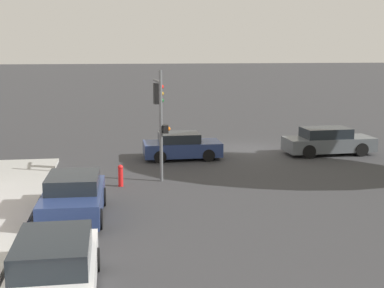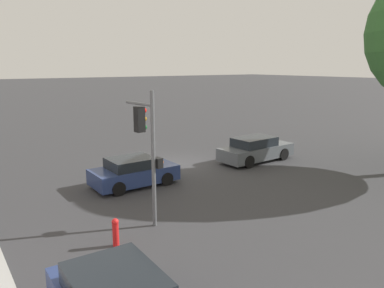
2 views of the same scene
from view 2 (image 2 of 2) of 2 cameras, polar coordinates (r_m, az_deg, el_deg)
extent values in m
plane|color=#333335|center=(21.70, -2.12, -2.94)|extent=(300.00, 300.00, 0.00)
cylinder|color=#515456|center=(12.85, -5.90, -2.51)|extent=(0.14, 0.14, 4.76)
cylinder|color=#515456|center=(13.17, -8.08, 6.11)|extent=(0.27, 1.59, 0.10)
cube|color=black|center=(13.24, -8.01, 3.74)|extent=(0.33, 0.33, 0.90)
sphere|color=red|center=(13.30, -7.36, 5.10)|extent=(0.20, 0.20, 0.20)
sphere|color=#99660F|center=(13.34, -7.33, 3.82)|extent=(0.20, 0.20, 0.20)
sphere|color=#0F511E|center=(13.38, -7.30, 2.55)|extent=(0.20, 0.20, 0.20)
cube|color=black|center=(12.97, -5.24, -2.85)|extent=(0.26, 0.37, 0.35)
sphere|color=orange|center=(13.05, -4.74, -2.75)|extent=(0.18, 0.18, 0.18)
cube|color=navy|center=(17.87, -8.78, -4.60)|extent=(3.99, 1.95, 0.71)
cube|color=black|center=(17.64, -9.30, -2.84)|extent=(2.08, 1.70, 0.47)
cylinder|color=black|center=(19.24, -6.70, -4.01)|extent=(0.63, 0.23, 0.63)
cylinder|color=black|center=(17.75, -3.89, -5.32)|extent=(0.63, 0.23, 0.63)
cylinder|color=black|center=(18.24, -13.50, -5.16)|extent=(0.63, 0.23, 0.63)
cylinder|color=black|center=(16.66, -11.15, -6.69)|extent=(0.63, 0.23, 0.63)
cube|color=#4C5156|center=(22.39, 9.76, -1.16)|extent=(4.84, 2.00, 0.73)
cube|color=black|center=(22.12, 9.48, 0.35)|extent=(2.55, 1.68, 0.52)
cylinder|color=black|center=(24.05, 10.68, -0.79)|extent=(0.72, 0.25, 0.71)
cylinder|color=black|center=(23.00, 13.77, -1.51)|extent=(0.72, 0.25, 0.71)
cylinder|color=black|center=(21.99, 5.52, -1.83)|extent=(0.72, 0.25, 0.71)
cylinder|color=black|center=(20.84, 8.65, -2.69)|extent=(0.72, 0.25, 0.71)
cube|color=black|center=(8.25, -11.60, -20.24)|extent=(1.75, 2.18, 0.50)
cylinder|color=black|center=(9.88, -8.75, -20.22)|extent=(0.23, 0.68, 0.67)
cylinder|color=red|center=(12.26, -11.54, -13.41)|extent=(0.20, 0.20, 0.75)
sphere|color=red|center=(12.08, -11.63, -11.54)|extent=(0.22, 0.22, 0.22)
camera|label=1|loc=(12.22, 124.70, -6.08)|focal=50.00mm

